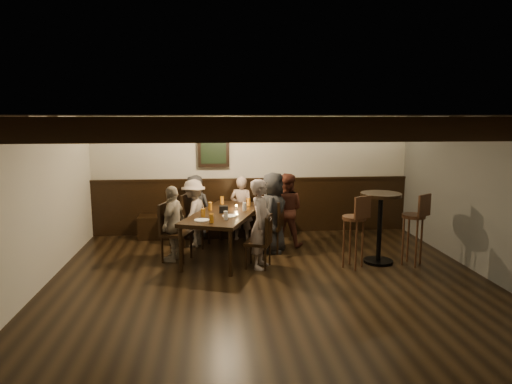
{
  "coord_description": "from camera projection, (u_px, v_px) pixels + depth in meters",
  "views": [
    {
      "loc": [
        -0.83,
        -5.78,
        2.39
      ],
      "look_at": [
        -0.15,
        1.3,
        1.21
      ],
      "focal_mm": 32.0,
      "sensor_mm": 36.0,
      "label": 1
    }
  ],
  "objects": [
    {
      "name": "pint_f",
      "position": [
        226.0,
        215.0,
        7.22
      ],
      "size": [
        0.07,
        0.07,
        0.14
      ],
      "primitive_type": "cylinder",
      "color": "silver",
      "rests_on": "dining_table"
    },
    {
      "name": "pint_b",
      "position": [
        249.0,
        202.0,
        8.35
      ],
      "size": [
        0.07,
        0.07,
        0.14
      ],
      "primitive_type": "cylinder",
      "color": "#BF7219",
      "rests_on": "dining_table"
    },
    {
      "name": "high_top_table",
      "position": [
        380.0,
        217.0,
        7.43
      ],
      "size": [
        0.66,
        0.66,
        1.17
      ],
      "color": "black",
      "rests_on": "floor"
    },
    {
      "name": "plate_far",
      "position": [
        229.0,
        216.0,
        7.47
      ],
      "size": [
        0.24,
        0.24,
        0.01
      ],
      "primitive_type": "cylinder",
      "color": "white",
      "rests_on": "dining_table"
    },
    {
      "name": "chair_right_far",
      "position": [
        259.0,
        251.0,
        7.28
      ],
      "size": [
        0.5,
        0.5,
        0.85
      ],
      "rotation": [
        0.0,
        0.0,
        1.23
      ],
      "color": "black",
      "rests_on": "floor"
    },
    {
      "name": "person_bench_centre",
      "position": [
        242.0,
        208.0,
        8.83
      ],
      "size": [
        0.53,
        0.44,
        1.26
      ],
      "primitive_type": "imported",
      "rotation": [
        0.0,
        0.0,
        2.8
      ],
      "color": "gray",
      "rests_on": "floor"
    },
    {
      "name": "person_left_far",
      "position": [
        173.0,
        223.0,
        7.58
      ],
      "size": [
        0.54,
        0.81,
        1.27
      ],
      "primitive_type": "imported",
      "rotation": [
        0.0,
        0.0,
        -1.92
      ],
      "color": "#9F927F",
      "rests_on": "floor"
    },
    {
      "name": "person_right_near",
      "position": [
        273.0,
        213.0,
        8.06
      ],
      "size": [
        0.66,
        0.81,
        1.43
      ],
      "primitive_type": "imported",
      "rotation": [
        0.0,
        0.0,
        1.23
      ],
      "color": "black",
      "rests_on": "floor"
    },
    {
      "name": "bar_stool_right",
      "position": [
        413.0,
        238.0,
        7.38
      ],
      "size": [
        0.43,
        0.44,
        1.18
      ],
      "rotation": [
        0.0,
        0.0,
        0.6
      ],
      "color": "#392212",
      "rests_on": "floor"
    },
    {
      "name": "dining_table",
      "position": [
        225.0,
        216.0,
        7.81
      ],
      "size": [
        1.57,
        2.25,
        0.77
      ],
      "rotation": [
        0.0,
        0.0,
        -0.34
      ],
      "color": "black",
      "rests_on": "floor"
    },
    {
      "name": "person_left_near",
      "position": [
        194.0,
        213.0,
        8.44
      ],
      "size": [
        0.71,
        0.92,
        1.25
      ],
      "primitive_type": "imported",
      "rotation": [
        0.0,
        0.0,
        -1.92
      ],
      "color": "gray",
      "rests_on": "floor"
    },
    {
      "name": "person_bench_left",
      "position": [
        195.0,
        207.0,
        8.9
      ],
      "size": [
        0.72,
        0.59,
        1.27
      ],
      "primitive_type": "imported",
      "rotation": [
        0.0,
        0.0,
        2.8
      ],
      "color": "#2B2B2E",
      "rests_on": "floor"
    },
    {
      "name": "candle",
      "position": [
        236.0,
        208.0,
        8.06
      ],
      "size": [
        0.05,
        0.05,
        0.05
      ],
      "primitive_type": "cylinder",
      "color": "beige",
      "rests_on": "dining_table"
    },
    {
      "name": "pint_d",
      "position": [
        245.0,
        207.0,
        7.91
      ],
      "size": [
        0.07,
        0.07,
        0.14
      ],
      "primitive_type": "cylinder",
      "color": "silver",
      "rests_on": "dining_table"
    },
    {
      "name": "person_right_far",
      "position": [
        261.0,
        224.0,
        7.2
      ],
      "size": [
        0.5,
        0.6,
        1.43
      ],
      "primitive_type": "imported",
      "rotation": [
        0.0,
        0.0,
        1.23
      ],
      "color": "gray",
      "rests_on": "floor"
    },
    {
      "name": "pint_a",
      "position": [
        222.0,
        200.0,
        8.53
      ],
      "size": [
        0.07,
        0.07,
        0.14
      ],
      "primitive_type": "cylinder",
      "color": "#BF7219",
      "rests_on": "dining_table"
    },
    {
      "name": "chair_left_near",
      "position": [
        196.0,
        230.0,
        8.49
      ],
      "size": [
        0.57,
        0.57,
        0.98
      ],
      "rotation": [
        0.0,
        0.0,
        -1.92
      ],
      "color": "black",
      "rests_on": "floor"
    },
    {
      "name": "chair_right_near",
      "position": [
        271.0,
        236.0,
        8.14
      ],
      "size": [
        0.54,
        0.54,
        0.93
      ],
      "rotation": [
        0.0,
        0.0,
        1.23
      ],
      "color": "black",
      "rests_on": "floor"
    },
    {
      "name": "plate_near",
      "position": [
        202.0,
        220.0,
        7.17
      ],
      "size": [
        0.24,
        0.24,
        0.01
      ],
      "primitive_type": "cylinder",
      "color": "white",
      "rests_on": "dining_table"
    },
    {
      "name": "room",
      "position": [
        243.0,
        191.0,
        8.12
      ],
      "size": [
        7.0,
        7.0,
        7.0
      ],
      "color": "black",
      "rests_on": "ground"
    },
    {
      "name": "person_bench_right",
      "position": [
        286.0,
        210.0,
        8.46
      ],
      "size": [
        0.8,
        0.71,
        1.36
      ],
      "primitive_type": "imported",
      "rotation": [
        0.0,
        0.0,
        2.8
      ],
      "color": "#582A1E",
      "rests_on": "floor"
    },
    {
      "name": "bar_stool_left",
      "position": [
        354.0,
        241.0,
        7.24
      ],
      "size": [
        0.42,
        0.43,
        1.18
      ],
      "rotation": [
        0.0,
        0.0,
        0.47
      ],
      "color": "#392212",
      "rests_on": "floor"
    },
    {
      "name": "pint_g",
      "position": [
        212.0,
        218.0,
        7.01
      ],
      "size": [
        0.07,
        0.07,
        0.14
      ],
      "primitive_type": "cylinder",
      "color": "#BF7219",
      "rests_on": "dining_table"
    },
    {
      "name": "condiment_caddy",
      "position": [
        224.0,
        209.0,
        7.75
      ],
      "size": [
        0.15,
        0.1,
        0.12
      ],
      "primitive_type": "cube",
      "color": "black",
      "rests_on": "dining_table"
    },
    {
      "name": "chair_left_far",
      "position": [
        176.0,
        243.0,
        7.62
      ],
      "size": [
        0.57,
        0.57,
        0.98
      ],
      "rotation": [
        0.0,
        0.0,
        -1.92
      ],
      "color": "black",
      "rests_on": "floor"
    },
    {
      "name": "pint_c",
      "position": [
        210.0,
        206.0,
        7.96
      ],
      "size": [
        0.07,
        0.07,
        0.14
      ],
      "primitive_type": "cylinder",
      "color": "#BF7219",
      "rests_on": "dining_table"
    },
    {
      "name": "pint_e",
      "position": [
        203.0,
        213.0,
        7.41
      ],
      "size": [
        0.07,
        0.07,
        0.14
      ],
      "primitive_type": "cylinder",
      "color": "#BF7219",
      "rests_on": "dining_table"
    }
  ]
}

